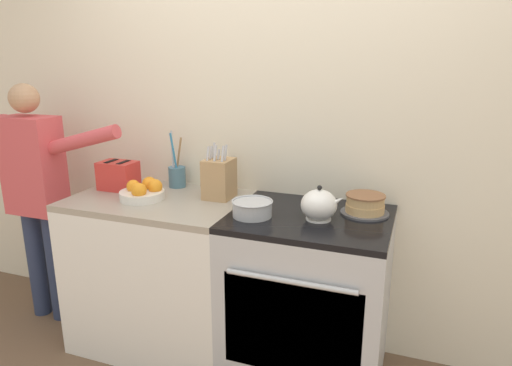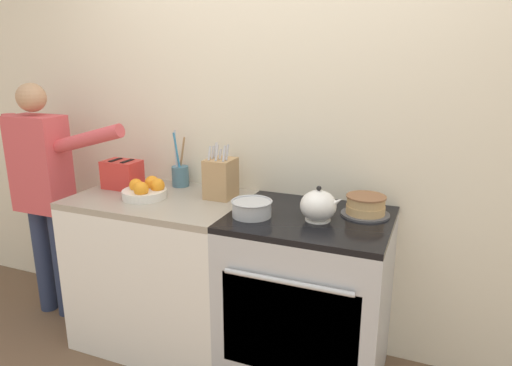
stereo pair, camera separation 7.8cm
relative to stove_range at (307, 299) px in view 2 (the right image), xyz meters
The scene contains 11 objects.
wall_back 0.95m from the stove_range, 124.43° to the left, with size 8.00×0.04×2.60m.
counter_cabinet 0.87m from the stove_range, behind, with size 0.95×0.65×0.90m.
stove_range is the anchor object (origin of this frame).
layer_cake 0.57m from the stove_range, 26.74° to the left, with size 0.24×0.24×0.10m.
tea_kettle 0.53m from the stove_range, 34.45° to the right, with size 0.21×0.17×0.17m.
mixing_bowl 0.57m from the stove_range, 159.28° to the right, with size 0.20×0.20×0.08m.
knife_block 0.79m from the stove_range, 167.31° to the left, with size 0.15×0.17×0.30m.
utensil_crock 1.05m from the stove_range, 164.90° to the left, with size 0.10×0.10×0.34m.
fruit_bowl 1.05m from the stove_range, behind, with size 0.24×0.24×0.11m.
toaster 1.29m from the stove_range, behind, with size 0.23×0.15×0.17m.
person_baker 1.77m from the stove_range, behind, with size 0.89×0.20×1.51m.
Camera 2 is at (0.79, -1.73, 1.65)m, focal length 32.00 mm.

